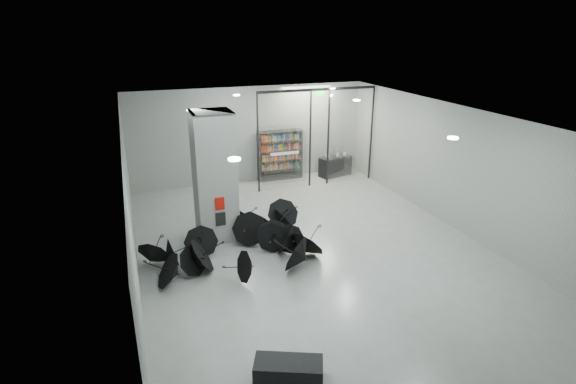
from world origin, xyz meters
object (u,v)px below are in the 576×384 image
object	(u,v)px
column	(214,177)
bench	(288,371)
bookshelf	(280,155)
shop_counter	(335,166)
umbrella_cluster	(247,245)

from	to	relation	value
column	bench	world-z (taller)	column
bookshelf	shop_counter	xyz separation A→B (m)	(2.45, -0.40, -0.63)
bookshelf	shop_counter	bearing A→B (deg)	-8.54
shop_counter	umbrella_cluster	distance (m)	8.14
bench	umbrella_cluster	size ratio (longest dim) A/B	0.23
column	bench	bearing A→B (deg)	-90.02
bookshelf	shop_counter	distance (m)	2.56
umbrella_cluster	column	bearing A→B (deg)	109.81
column	bookshelf	size ratio (longest dim) A/B	1.87
column	umbrella_cluster	distance (m)	2.34
column	bookshelf	distance (m)	6.11
bench	bookshelf	xyz separation A→B (m)	(3.74, 11.38, 0.86)
bench	shop_counter	distance (m)	12.61
column	umbrella_cluster	world-z (taller)	column
bookshelf	umbrella_cluster	xyz separation A→B (m)	(-3.19, -6.27, -0.76)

